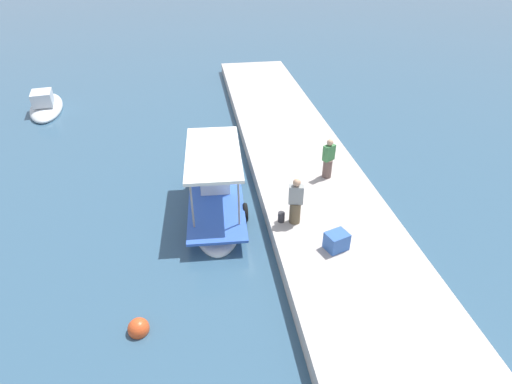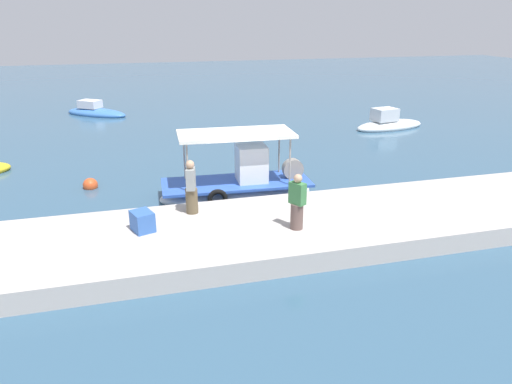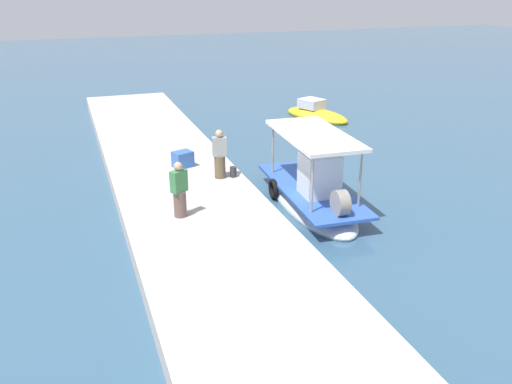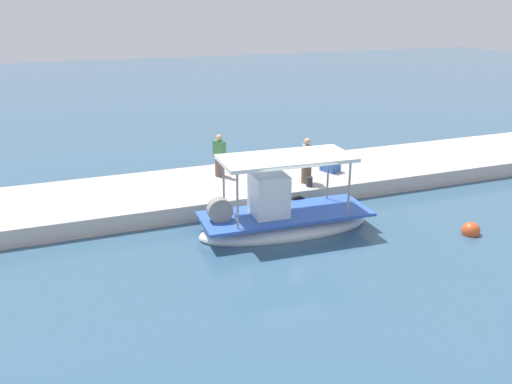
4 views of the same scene
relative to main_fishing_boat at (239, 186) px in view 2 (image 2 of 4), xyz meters
The scene contains 10 objects.
ground_plane 0.48m from the main_fishing_boat, 132.11° to the right, with size 120.00×120.00×0.00m, color #345772.
dock_quay 4.02m from the main_fishing_boat, 91.54° to the right, with size 36.00×4.56×0.61m, color #BBB2AB.
main_fishing_boat is the anchor object (origin of this frame).
fisherman_near_bollard 4.78m from the main_fishing_boat, 81.93° to the right, with size 0.51×0.55×1.70m.
fisherman_by_crate 3.52m from the main_fishing_boat, 129.65° to the right, with size 0.47×0.54×1.75m.
mooring_bollard 3.01m from the main_fishing_boat, 133.89° to the right, with size 0.24×0.24×0.37m, color #2D2D33.
cargo_crate 5.23m from the main_fishing_boat, 136.23° to the right, with size 0.69×0.55×0.60m, color #3461B2.
marker_buoy 6.17m from the main_fishing_boat, 155.42° to the left, with size 0.59×0.59×0.59m.
moored_boat_mid 15.07m from the main_fishing_boat, 38.37° to the left, with size 4.99×2.57×1.52m.
moored_boat_far 19.62m from the main_fishing_boat, 107.87° to the left, with size 4.86×4.28×1.26m.
Camera 2 is at (-3.82, -16.79, 6.54)m, focal length 33.62 mm.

